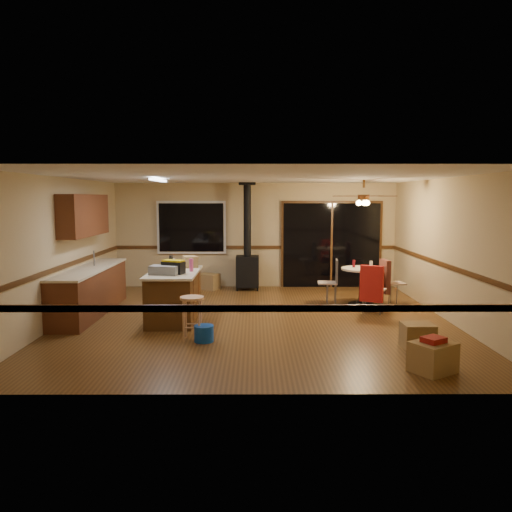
{
  "coord_description": "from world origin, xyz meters",
  "views": [
    {
      "loc": [
        -0.03,
        -8.98,
        2.23
      ],
      "look_at": [
        0.0,
        0.3,
        1.15
      ],
      "focal_mm": 35.0,
      "sensor_mm": 36.0,
      "label": 1
    }
  ],
  "objects_px": {
    "wood_stove": "(247,260)",
    "chair_left": "(333,276)",
    "dining_table": "(362,280)",
    "chair_near": "(372,284)",
    "box_corner_b": "(418,336)",
    "toolbox_grey": "(164,270)",
    "toolbox_black": "(173,268)",
    "chair_right": "(386,276)",
    "box_under_window": "(208,282)",
    "blue_bucket": "(204,334)",
    "kitchen_island": "(174,296)",
    "box_corner_a": "(433,357)",
    "bar_stool": "(192,318)"
  },
  "relations": [
    {
      "from": "toolbox_black",
      "to": "dining_table",
      "type": "distance_m",
      "value": 4.02
    },
    {
      "from": "dining_table",
      "to": "wood_stove",
      "type": "bearing_deg",
      "value": 144.15
    },
    {
      "from": "chair_left",
      "to": "chair_right",
      "type": "height_order",
      "value": "same"
    },
    {
      "from": "toolbox_black",
      "to": "chair_right",
      "type": "height_order",
      "value": "toolbox_black"
    },
    {
      "from": "wood_stove",
      "to": "bar_stool",
      "type": "height_order",
      "value": "wood_stove"
    },
    {
      "from": "bar_stool",
      "to": "kitchen_island",
      "type": "bearing_deg",
      "value": 110.97
    },
    {
      "from": "box_under_window",
      "to": "blue_bucket",
      "type": "bearing_deg",
      "value": -85.67
    },
    {
      "from": "chair_left",
      "to": "box_under_window",
      "type": "height_order",
      "value": "chair_left"
    },
    {
      "from": "bar_stool",
      "to": "chair_left",
      "type": "distance_m",
      "value": 3.75
    },
    {
      "from": "chair_left",
      "to": "box_under_window",
      "type": "relative_size",
      "value": 1.08
    },
    {
      "from": "dining_table",
      "to": "chair_left",
      "type": "bearing_deg",
      "value": 171.48
    },
    {
      "from": "bar_stool",
      "to": "chair_right",
      "type": "bearing_deg",
      "value": 34.85
    },
    {
      "from": "blue_bucket",
      "to": "chair_right",
      "type": "bearing_deg",
      "value": 37.51
    },
    {
      "from": "wood_stove",
      "to": "chair_left",
      "type": "bearing_deg",
      "value": -42.3
    },
    {
      "from": "box_corner_b",
      "to": "toolbox_black",
      "type": "bearing_deg",
      "value": 159.01
    },
    {
      "from": "toolbox_grey",
      "to": "toolbox_black",
      "type": "xyz_separation_m",
      "value": [
        0.14,
        0.11,
        0.03
      ]
    },
    {
      "from": "box_corner_a",
      "to": "box_corner_b",
      "type": "xyz_separation_m",
      "value": [
        0.15,
        1.04,
        -0.01
      ]
    },
    {
      "from": "dining_table",
      "to": "chair_right",
      "type": "bearing_deg",
      "value": 3.5
    },
    {
      "from": "chair_near",
      "to": "box_corner_b",
      "type": "relative_size",
      "value": 1.54
    },
    {
      "from": "dining_table",
      "to": "toolbox_grey",
      "type": "bearing_deg",
      "value": -156.64
    },
    {
      "from": "toolbox_black",
      "to": "box_corner_a",
      "type": "bearing_deg",
      "value": -34.13
    },
    {
      "from": "toolbox_grey",
      "to": "chair_right",
      "type": "height_order",
      "value": "toolbox_grey"
    },
    {
      "from": "box_under_window",
      "to": "toolbox_grey",
      "type": "bearing_deg",
      "value": -97.4
    },
    {
      "from": "chair_right",
      "to": "box_under_window",
      "type": "relative_size",
      "value": 1.46
    },
    {
      "from": "wood_stove",
      "to": "chair_right",
      "type": "relative_size",
      "value": 3.6
    },
    {
      "from": "box_under_window",
      "to": "kitchen_island",
      "type": "bearing_deg",
      "value": -96.28
    },
    {
      "from": "wood_stove",
      "to": "chair_near",
      "type": "height_order",
      "value": "wood_stove"
    },
    {
      "from": "dining_table",
      "to": "blue_bucket",
      "type": "bearing_deg",
      "value": -138.39
    },
    {
      "from": "blue_bucket",
      "to": "box_corner_a",
      "type": "xyz_separation_m",
      "value": [
        3.09,
        -1.38,
        0.07
      ]
    },
    {
      "from": "wood_stove",
      "to": "bar_stool",
      "type": "bearing_deg",
      "value": -100.67
    },
    {
      "from": "toolbox_black",
      "to": "blue_bucket",
      "type": "xyz_separation_m",
      "value": [
        0.65,
        -1.15,
        -0.88
      ]
    },
    {
      "from": "bar_stool",
      "to": "dining_table",
      "type": "distance_m",
      "value": 4.13
    },
    {
      "from": "kitchen_island",
      "to": "bar_stool",
      "type": "xyz_separation_m",
      "value": [
        0.49,
        -1.27,
        -0.11
      ]
    },
    {
      "from": "kitchen_island",
      "to": "chair_right",
      "type": "relative_size",
      "value": 2.4
    },
    {
      "from": "wood_stove",
      "to": "chair_near",
      "type": "xyz_separation_m",
      "value": [
        2.43,
        -2.61,
        -0.13
      ]
    },
    {
      "from": "chair_left",
      "to": "box_corner_a",
      "type": "height_order",
      "value": "chair_left"
    },
    {
      "from": "kitchen_island",
      "to": "dining_table",
      "type": "height_order",
      "value": "kitchen_island"
    },
    {
      "from": "toolbox_grey",
      "to": "chair_near",
      "type": "relative_size",
      "value": 0.71
    },
    {
      "from": "toolbox_black",
      "to": "blue_bucket",
      "type": "distance_m",
      "value": 1.59
    },
    {
      "from": "box_corner_b",
      "to": "chair_near",
      "type": "bearing_deg",
      "value": 94.92
    },
    {
      "from": "box_corner_a",
      "to": "chair_right",
      "type": "bearing_deg",
      "value": 83.57
    },
    {
      "from": "dining_table",
      "to": "box_corner_b",
      "type": "xyz_separation_m",
      "value": [
        0.2,
        -3.03,
        -0.34
      ]
    },
    {
      "from": "toolbox_grey",
      "to": "box_corner_a",
      "type": "distance_m",
      "value": 4.64
    },
    {
      "from": "chair_near",
      "to": "chair_right",
      "type": "relative_size",
      "value": 1.0
    },
    {
      "from": "kitchen_island",
      "to": "toolbox_grey",
      "type": "distance_m",
      "value": 0.64
    },
    {
      "from": "toolbox_grey",
      "to": "bar_stool",
      "type": "bearing_deg",
      "value": -57.43
    },
    {
      "from": "toolbox_grey",
      "to": "box_corner_a",
      "type": "height_order",
      "value": "toolbox_grey"
    },
    {
      "from": "toolbox_black",
      "to": "box_under_window",
      "type": "distance_m",
      "value": 3.45
    },
    {
      "from": "box_under_window",
      "to": "bar_stool",
      "type": "bearing_deg",
      "value": -88.1
    },
    {
      "from": "wood_stove",
      "to": "toolbox_grey",
      "type": "height_order",
      "value": "wood_stove"
    }
  ]
}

